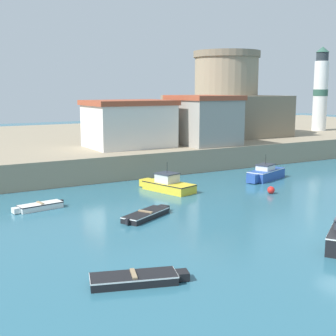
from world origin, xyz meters
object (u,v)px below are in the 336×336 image
motorboat_yellow_0 (167,185)px  dinghy_black_5 (147,214)px  dinghy_black_2 (136,278)px  harbor_shed_near_wharf (203,120)px  harbor_shed_mid_row (129,123)px  mooring_buoy (271,190)px  motorboat_blue_3 (265,174)px  fortress (226,105)px  dinghy_white_1 (39,206)px  lighthouse (321,90)px

motorboat_yellow_0 → dinghy_black_5: size_ratio=1.28×
dinghy_black_2 → harbor_shed_near_wharf: harbor_shed_near_wharf is taller
motorboat_yellow_0 → harbor_shed_mid_row: (1.90, 11.30, 4.20)m
dinghy_black_2 → dinghy_black_5: bearing=60.3°
motorboat_yellow_0 → mooring_buoy: 8.34m
motorboat_blue_3 → fortress: size_ratio=0.42×
dinghy_white_1 → dinghy_black_5: (5.49, -5.53, -0.01)m
mooring_buoy → lighthouse: (27.26, 20.24, 7.71)m
dinghy_black_2 → harbor_shed_mid_row: size_ratio=0.51×
harbor_shed_near_wharf → fortress: bearing=40.1°
dinghy_black_2 → mooring_buoy: bearing=31.4°
motorboat_yellow_0 → mooring_buoy: bearing=-37.2°
dinghy_black_5 → harbor_shed_mid_row: size_ratio=0.49×
motorboat_blue_3 → dinghy_white_1: bearing=-178.6°
motorboat_yellow_0 → fortress: size_ratio=0.44×
dinghy_black_2 → fortress: size_ratio=0.36×
dinghy_black_2 → motorboat_blue_3: size_ratio=0.84×
dinghy_black_2 → harbor_shed_near_wharf: (20.22, 24.81, 4.73)m
dinghy_black_2 → lighthouse: bearing=34.7°
dinghy_white_1 → motorboat_blue_3: 20.91m
motorboat_yellow_0 → motorboat_blue_3: 10.22m
motorboat_blue_3 → lighthouse: bearing=33.2°
motorboat_yellow_0 → fortress: fortress is taller
motorboat_yellow_0 → dinghy_black_5: bearing=-129.2°
dinghy_white_1 → harbor_shed_mid_row: size_ratio=0.43×
motorboat_blue_3 → dinghy_black_5: bearing=-158.6°
dinghy_black_2 → mooring_buoy: 19.86m
lighthouse → harbor_shed_near_wharf: 24.87m
motorboat_yellow_0 → motorboat_blue_3: motorboat_yellow_0 is taller
harbor_shed_mid_row → mooring_buoy: bearing=-73.8°
dinghy_black_2 → harbor_shed_near_wharf: 32.36m
dinghy_white_1 → dinghy_black_5: 7.79m
fortress → harbor_shed_near_wharf: bearing=-139.9°
dinghy_black_5 → harbor_shed_near_wharf: bearing=46.3°
dinghy_black_5 → motorboat_yellow_0: bearing=50.8°
dinghy_white_1 → dinghy_black_2: (0.36, -14.55, -0.01)m
dinghy_white_1 → lighthouse: lighthouse is taller
mooring_buoy → lighthouse: lighthouse is taller
dinghy_white_1 → motorboat_blue_3: (20.90, 0.51, 0.33)m
dinghy_white_1 → harbor_shed_mid_row: (12.58, 12.13, 4.49)m
motorboat_blue_3 → harbor_shed_near_wharf: 10.71m
lighthouse → harbor_shed_mid_row: lighthouse is taller
dinghy_black_5 → lighthouse: (39.09, 21.56, 7.78)m
dinghy_black_2 → mooring_buoy: mooring_buoy is taller
motorboat_blue_3 → mooring_buoy: size_ratio=8.88×
mooring_buoy → harbor_shed_mid_row: harbor_shed_mid_row is taller
motorboat_blue_3 → harbor_shed_mid_row: (-8.31, 11.62, 4.16)m
dinghy_black_2 → harbor_shed_mid_row: bearing=65.4°
dinghy_white_1 → harbor_shed_near_wharf: harbor_shed_near_wharf is taller
dinghy_white_1 → harbor_shed_near_wharf: size_ratio=0.50×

